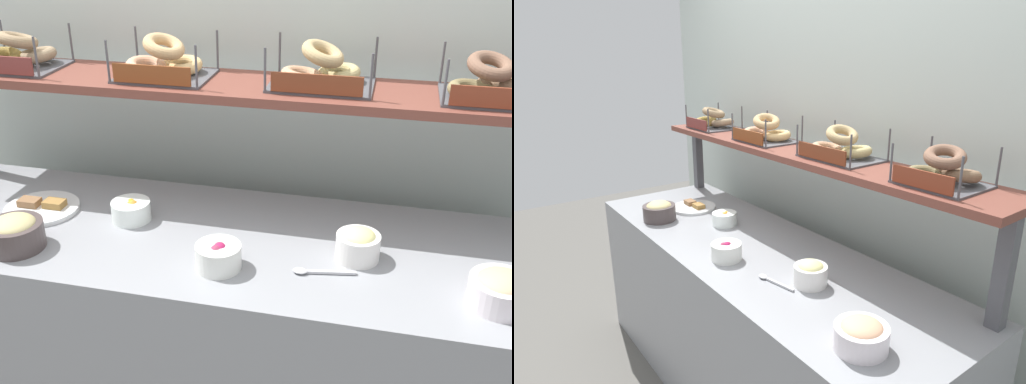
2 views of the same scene
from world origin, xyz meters
TOP-DOWN VIEW (x-y plane):
  - back_wall at (0.00, 0.55)m, footprint 3.36×0.06m
  - deli_counter at (0.00, 0.00)m, footprint 2.16×0.70m
  - upper_shelf at (0.00, 0.27)m, footprint 2.12×0.32m
  - bowl_fruit_salad at (-0.31, 0.04)m, footprint 0.13×0.13m
  - bowl_beet_salad at (0.05, -0.17)m, footprint 0.13×0.13m
  - bowl_lox_spread at (0.83, -0.17)m, footprint 0.17×0.17m
  - bowl_hummus at (-0.59, -0.20)m, footprint 0.17×0.17m
  - bowl_egg_salad at (0.44, -0.03)m, footprint 0.13×0.13m
  - serving_plate_white at (-0.64, 0.03)m, footprint 0.25×0.25m
  - serving_spoon_near_plate at (0.33, -0.14)m, footprint 0.18×0.05m
  - bagel_basket_everything at (-0.79, 0.27)m, footprint 0.29×0.25m
  - bagel_basket_plain at (-0.25, 0.27)m, footprint 0.31×0.25m
  - bagel_basket_sesame at (0.27, 0.29)m, footprint 0.33×0.25m
  - bagel_basket_poppy at (0.77, 0.27)m, footprint 0.27×0.25m

SIDE VIEW (x-z plane):
  - deli_counter at x=0.00m, z-range 0.00..0.85m
  - serving_spoon_near_plate at x=0.33m, z-range 0.85..0.86m
  - serving_plate_white at x=-0.64m, z-range 0.84..0.88m
  - bowl_fruit_salad at x=-0.31m, z-range 0.85..0.92m
  - bowl_beet_salad at x=0.05m, z-range 0.85..0.93m
  - bowl_lox_spread at x=0.83m, z-range 0.85..0.95m
  - bowl_egg_salad at x=0.44m, z-range 0.85..0.95m
  - bowl_hummus at x=-0.59m, z-range 0.85..0.96m
  - back_wall at x=0.00m, z-range 0.00..2.40m
  - upper_shelf at x=0.00m, z-range 1.25..1.28m
  - bagel_basket_sesame at x=0.27m, z-range 1.25..1.40m
  - bagel_basket_poppy at x=0.77m, z-range 1.26..1.40m
  - bagel_basket_plain at x=-0.25m, z-range 1.25..1.40m
  - bagel_basket_everything at x=-0.79m, z-range 1.26..1.40m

